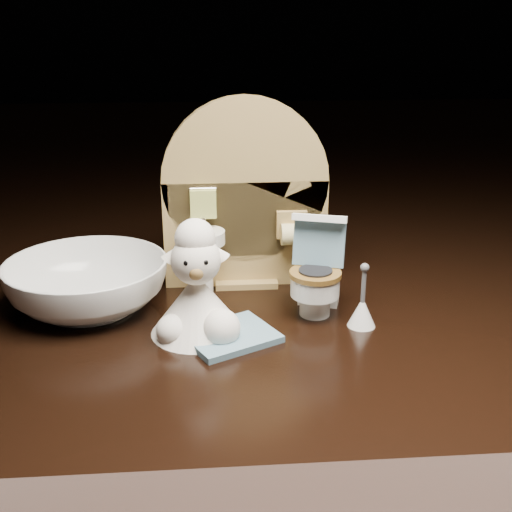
% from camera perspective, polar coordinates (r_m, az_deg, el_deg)
% --- Properties ---
extents(backdrop_panel, '(0.13, 0.05, 0.15)m').
position_cam_1_polar(backdrop_panel, '(0.51, -1.04, 4.54)').
color(backdrop_panel, '#A38349').
rests_on(backdrop_panel, ground).
extents(toy_toilet, '(0.04, 0.05, 0.07)m').
position_cam_1_polar(toy_toilet, '(0.47, 5.46, -1.84)').
color(toy_toilet, white).
rests_on(toy_toilet, ground).
extents(bath_mat, '(0.07, 0.07, 0.00)m').
position_cam_1_polar(bath_mat, '(0.44, -2.32, -7.11)').
color(bath_mat, slate).
rests_on(bath_mat, ground).
extents(toilet_brush, '(0.02, 0.02, 0.05)m').
position_cam_1_polar(toilet_brush, '(0.46, 9.41, -4.73)').
color(toilet_brush, white).
rests_on(toilet_brush, ground).
extents(plush_lamb, '(0.07, 0.07, 0.08)m').
position_cam_1_polar(plush_lamb, '(0.44, -5.22, -3.45)').
color(plush_lamb, white).
rests_on(plush_lamb, ground).
extents(ceramic_bowl, '(0.15, 0.15, 0.04)m').
position_cam_1_polar(ceramic_bowl, '(0.49, -14.76, -2.50)').
color(ceramic_bowl, white).
rests_on(ceramic_bowl, ground).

